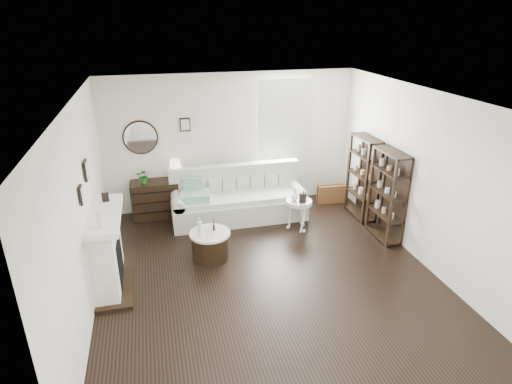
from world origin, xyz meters
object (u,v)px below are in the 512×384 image
object	(u,v)px
drum_table	(210,245)
pedestal_table	(299,203)
dresser	(161,199)
sofa	(238,201)

from	to	relation	value
drum_table	pedestal_table	distance (m)	1.86
drum_table	pedestal_table	bearing A→B (deg)	19.60
dresser	pedestal_table	world-z (taller)	dresser
pedestal_table	drum_table	bearing A→B (deg)	-160.40
sofa	dresser	bearing A→B (deg)	165.01
dresser	drum_table	world-z (taller)	dresser
dresser	drum_table	bearing A→B (deg)	-68.42
drum_table	sofa	bearing A→B (deg)	61.63
dresser	drum_table	xyz separation A→B (m)	(0.71, -1.78, -0.14)
sofa	dresser	distance (m)	1.51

